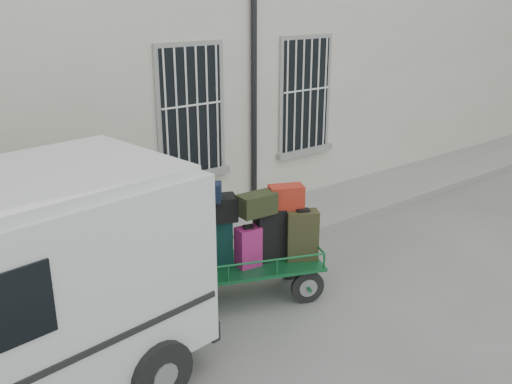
{
  "coord_description": "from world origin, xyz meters",
  "views": [
    {
      "loc": [
        -5.59,
        -5.45,
        4.18
      ],
      "look_at": [
        -0.51,
        1.0,
        1.32
      ],
      "focal_mm": 40.0,
      "sensor_mm": 36.0,
      "label": 1
    }
  ],
  "objects": [
    {
      "name": "luggage_cart",
      "position": [
        -1.22,
        0.42,
        0.93
      ],
      "size": [
        2.53,
        1.72,
        1.82
      ],
      "rotation": [
        0.0,
        0.0,
        -0.39
      ],
      "color": "black",
      "rests_on": "ground"
    },
    {
      "name": "ground",
      "position": [
        0.0,
        0.0,
        0.0
      ],
      "size": [
        80.0,
        80.0,
        0.0
      ],
      "primitive_type": "plane",
      "color": "#63635F",
      "rests_on": "ground"
    },
    {
      "name": "sidewalk",
      "position": [
        0.0,
        2.2,
        0.07
      ],
      "size": [
        24.0,
        1.7,
        0.15
      ],
      "primitive_type": "cube",
      "color": "gray",
      "rests_on": "ground"
    },
    {
      "name": "building",
      "position": [
        0.0,
        5.5,
        3.0
      ],
      "size": [
        24.0,
        5.15,
        6.0
      ],
      "color": "#BDB2A1",
      "rests_on": "ground"
    }
  ]
}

